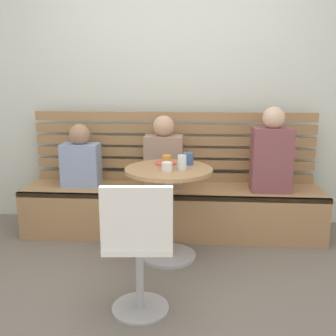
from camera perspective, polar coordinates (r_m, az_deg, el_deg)
name	(u,v)px	position (r m, az deg, el deg)	size (l,w,h in m)	color
ground	(160,305)	(2.68, -1.14, -19.19)	(8.00, 8.00, 0.00)	#70665B
back_wall	(175,74)	(3.90, 1.00, 13.40)	(5.20, 0.10, 2.90)	silver
booth_bench	(172,211)	(3.66, 0.55, -6.17)	(2.70, 0.52, 0.44)	#A87C51
booth_backrest	(173,147)	(3.76, 0.80, 3.10)	(2.65, 0.04, 0.67)	#9A7249
cafe_table	(169,196)	(3.10, 0.11, -4.01)	(0.68, 0.68, 0.74)	#ADADB2
white_chair	(139,245)	(2.37, -4.28, -10.98)	(0.43, 0.43, 0.85)	#ADADB2
person_adult	(272,154)	(3.55, 14.73, 1.98)	(0.34, 0.22, 0.74)	brown
person_child_left	(164,156)	(3.56, -0.62, 1.75)	(0.34, 0.22, 0.65)	#9E7F6B
person_child_middle	(81,159)	(3.71, -12.47, 1.28)	(0.34, 0.22, 0.57)	#8C9EC6
cup_water_clear	(182,162)	(2.99, 2.04, 0.82)	(0.07, 0.07, 0.11)	white
cup_ceramic_white	(167,167)	(2.93, -0.13, 0.18)	(0.08, 0.08, 0.07)	white
cup_tumbler_orange	(167,162)	(3.03, -0.17, 0.92)	(0.07, 0.07, 0.10)	orange
cup_mug_blue	(188,159)	(3.16, 2.90, 1.35)	(0.08, 0.08, 0.10)	#3D5B9E
plate_small	(165,163)	(3.18, -0.37, 0.69)	(0.17, 0.17, 0.01)	#DB4C42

